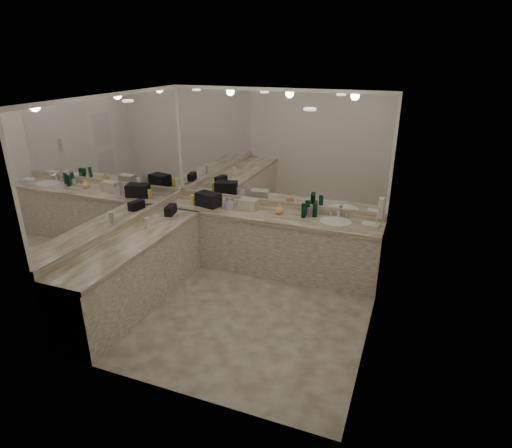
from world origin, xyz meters
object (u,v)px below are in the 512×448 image
at_px(sink, 335,222).
at_px(soap_bottle_c, 279,209).
at_px(black_toiletry_bag, 208,199).
at_px(hand_towel, 370,225).
at_px(soap_bottle_b, 230,203).
at_px(wall_phone, 381,208).
at_px(cream_cosmetic_case, 249,204).
at_px(soap_bottle_a, 224,201).

xyz_separation_m(sink, soap_bottle_c, (-0.81, 0.03, 0.08)).
relative_size(black_toiletry_bag, soap_bottle_c, 2.21).
bearing_deg(hand_towel, sink, -177.62).
bearing_deg(soap_bottle_b, soap_bottle_c, 6.73).
relative_size(wall_phone, hand_towel, 1.09).
xyz_separation_m(sink, wall_phone, (0.61, -0.50, 0.46)).
bearing_deg(black_toiletry_bag, sink, 0.88).
height_order(cream_cosmetic_case, soap_bottle_c, same).
bearing_deg(soap_bottle_c, soap_bottle_b, -173.27).
bearing_deg(soap_bottle_b, cream_cosmetic_case, 24.75).
relative_size(sink, soap_bottle_b, 2.37).
xyz_separation_m(sink, cream_cosmetic_case, (-1.30, 0.06, 0.08)).
relative_size(wall_phone, soap_bottle_a, 1.26).
distance_m(black_toiletry_bag, soap_bottle_c, 1.10).
xyz_separation_m(black_toiletry_bag, hand_towel, (2.37, 0.05, -0.08)).
distance_m(black_toiletry_bag, soap_bottle_a, 0.24).
height_order(sink, soap_bottle_a, soap_bottle_a).
distance_m(hand_towel, soap_bottle_a, 2.14).
bearing_deg(wall_phone, cream_cosmetic_case, 163.67).
xyz_separation_m(cream_cosmetic_case, hand_towel, (1.76, -0.04, -0.06)).
bearing_deg(soap_bottle_b, soap_bottle_a, 152.79).
distance_m(wall_phone, cream_cosmetic_case, 2.02).
distance_m(cream_cosmetic_case, soap_bottle_c, 0.49).
distance_m(sink, soap_bottle_a, 1.68).
relative_size(wall_phone, soap_bottle_b, 1.29).
height_order(wall_phone, hand_towel, wall_phone).
relative_size(soap_bottle_b, soap_bottle_c, 1.18).
relative_size(wall_phone, black_toiletry_bag, 0.69).
bearing_deg(soap_bottle_b, sink, 2.16).
height_order(black_toiletry_bag, soap_bottle_a, black_toiletry_bag).
relative_size(soap_bottle_a, soap_bottle_b, 1.03).
height_order(soap_bottle_a, soap_bottle_c, soap_bottle_a).
relative_size(cream_cosmetic_case, soap_bottle_c, 1.74).
relative_size(wall_phone, cream_cosmetic_case, 0.87).
bearing_deg(wall_phone, soap_bottle_a, 167.49).
distance_m(sink, black_toiletry_bag, 1.91).
distance_m(wall_phone, hand_towel, 0.69).
xyz_separation_m(sink, soap_bottle_b, (-1.55, -0.06, 0.10)).
bearing_deg(cream_cosmetic_case, soap_bottle_c, 0.96).
height_order(soap_bottle_a, soap_bottle_b, soap_bottle_a).
bearing_deg(soap_bottle_a, cream_cosmetic_case, 7.87).
bearing_deg(soap_bottle_a, sink, -0.19).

